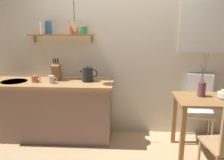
{
  "coord_description": "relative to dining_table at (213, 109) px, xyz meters",
  "views": [
    {
      "loc": [
        0.09,
        -2.89,
        1.7
      ],
      "look_at": [
        -0.1,
        0.25,
        0.95
      ],
      "focal_mm": 36.51,
      "sensor_mm": 36.0,
      "label": 1
    }
  ],
  "objects": [
    {
      "name": "kitchen_counter",
      "position": [
        -2.25,
        0.31,
        -0.18
      ],
      "size": [
        1.83,
        0.63,
        0.9
      ],
      "color": "gray",
      "rests_on": "ground_plane"
    },
    {
      "name": "knife_block",
      "position": [
        -2.19,
        0.39,
        0.4
      ],
      "size": [
        0.11,
        0.18,
        0.33
      ],
      "color": "brown",
      "rests_on": "kitchen_counter"
    },
    {
      "name": "back_wall",
      "position": [
        -1.04,
        0.64,
        0.72
      ],
      "size": [
        6.8,
        0.11,
        2.7
      ],
      "color": "silver",
      "rests_on": "ground_plane"
    },
    {
      "name": "coffee_mug_spare",
      "position": [
        -2.21,
        0.19,
        0.32
      ],
      "size": [
        0.12,
        0.08,
        0.11
      ],
      "color": "white",
      "rests_on": "kitchen_counter"
    },
    {
      "name": "coffee_mug_by_sink",
      "position": [
        -2.47,
        0.24,
        0.31
      ],
      "size": [
        0.13,
        0.09,
        0.09
      ],
      "color": "#C6664C",
      "rests_on": "kitchen_counter"
    },
    {
      "name": "ground_plane",
      "position": [
        -1.25,
        -0.01,
        -0.64
      ],
      "size": [
        14.0,
        14.0,
        0.0
      ],
      "primitive_type": "plane",
      "color": "tan"
    },
    {
      "name": "electric_kettle",
      "position": [
        -1.71,
        0.33,
        0.37
      ],
      "size": [
        0.26,
        0.17,
        0.23
      ],
      "color": "black",
      "rests_on": "kitchen_counter"
    },
    {
      "name": "dining_table",
      "position": [
        0.0,
        0.0,
        0.0
      ],
      "size": [
        0.98,
        0.62,
        0.78
      ],
      "color": "#9E6B3D",
      "rests_on": "ground_plane"
    },
    {
      "name": "dining_chair_far",
      "position": [
        -0.05,
        0.42,
        -0.1
      ],
      "size": [
        0.52,
        0.51,
        0.99
      ],
      "color": "white",
      "rests_on": "ground_plane"
    },
    {
      "name": "pendant_lamp",
      "position": [
        -1.85,
        0.18,
        1.06
      ],
      "size": [
        0.22,
        0.22,
        0.62
      ],
      "color": "black"
    },
    {
      "name": "twig_vase",
      "position": [
        -0.14,
        0.08,
        0.25
      ],
      "size": [
        0.11,
        0.1,
        0.57
      ],
      "color": "brown",
      "rests_on": "dining_table"
    },
    {
      "name": "wall_shelf",
      "position": [
        -2.1,
        0.48,
        0.99
      ],
      "size": [
        0.98,
        0.2,
        0.33
      ],
      "color": "#9E6B3D"
    }
  ]
}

